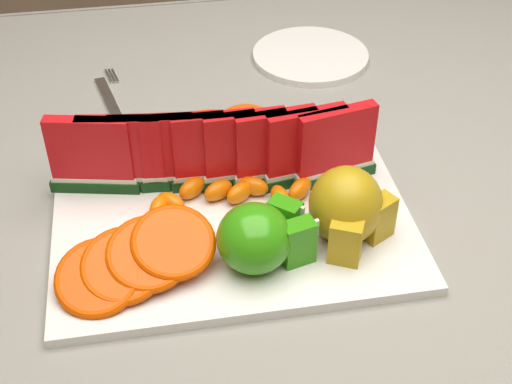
{
  "coord_description": "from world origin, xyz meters",
  "views": [
    {
      "loc": [
        -0.13,
        -0.69,
        1.3
      ],
      "look_at": [
        -0.03,
        -0.1,
        0.81
      ],
      "focal_mm": 50.0,
      "sensor_mm": 36.0,
      "label": 1
    }
  ],
  "objects": [
    {
      "name": "side_plate",
      "position": [
        0.13,
        0.27,
        0.76
      ],
      "size": [
        0.22,
        0.22,
        0.01
      ],
      "color": "silver",
      "rests_on": "tablecloth"
    },
    {
      "name": "tablecloth",
      "position": [
        0.0,
        0.0,
        0.72
      ],
      "size": [
        1.53,
        1.03,
        0.2
      ],
      "color": "gray",
      "rests_on": "table"
    },
    {
      "name": "orange_fan_back",
      "position": [
        -0.08,
        0.05,
        0.79
      ],
      "size": [
        0.24,
        0.11,
        0.04
      ],
      "color": "#E36300",
      "rests_on": "platter"
    },
    {
      "name": "apple_cluster",
      "position": [
        -0.03,
        -0.16,
        0.8
      ],
      "size": [
        0.11,
        0.1,
        0.07
      ],
      "color": "#138E0C",
      "rests_on": "platter"
    },
    {
      "name": "table",
      "position": [
        0.0,
        0.0,
        0.65
      ],
      "size": [
        1.4,
        0.9,
        0.75
      ],
      "color": "#4C3617",
      "rests_on": "ground"
    },
    {
      "name": "watermelon_row",
      "position": [
        -0.06,
        -0.03,
        0.82
      ],
      "size": [
        0.39,
        0.07,
        0.1
      ],
      "color": "#0E360F",
      "rests_on": "platter"
    },
    {
      "name": "tangerine_segments",
      "position": [
        -0.05,
        -0.06,
        0.78
      ],
      "size": [
        0.2,
        0.07,
        0.02
      ],
      "color": "#FF4C18",
      "rests_on": "platter"
    },
    {
      "name": "platter",
      "position": [
        -0.05,
        -0.08,
        0.76
      ],
      "size": [
        0.4,
        0.3,
        0.01
      ],
      "color": "silver",
      "rests_on": "tablecloth"
    },
    {
      "name": "orange_fan_front",
      "position": [
        -0.16,
        -0.16,
        0.79
      ],
      "size": [
        0.18,
        0.13,
        0.05
      ],
      "color": "#E36300",
      "rests_on": "platter"
    },
    {
      "name": "fork",
      "position": [
        -0.18,
        0.19,
        0.76
      ],
      "size": [
        0.05,
        0.19,
        0.0
      ],
      "color": "silver",
      "rests_on": "tablecloth"
    },
    {
      "name": "pear_cluster",
      "position": [
        0.07,
        -0.14,
        0.81
      ],
      "size": [
        0.1,
        0.1,
        0.09
      ],
      "color": "#9D5D18",
      "rests_on": "platter"
    }
  ]
}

